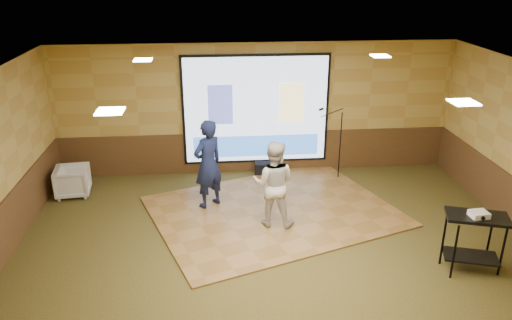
{
  "coord_description": "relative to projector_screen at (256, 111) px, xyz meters",
  "views": [
    {
      "loc": [
        -0.98,
        -7.37,
        4.65
      ],
      "look_at": [
        -0.23,
        0.92,
        1.3
      ],
      "focal_mm": 35.0,
      "sensor_mm": 36.0,
      "label": 1
    }
  ],
  "objects": [
    {
      "name": "player_left",
      "position": [
        -1.1,
        -1.73,
        -0.54
      ],
      "size": [
        0.78,
        0.74,
        1.8
      ],
      "primitive_type": "imported",
      "rotation": [
        0.0,
        0.0,
        3.81
      ],
      "color": "#141C41",
      "rests_on": "dance_floor"
    },
    {
      "name": "wainscot_back",
      "position": [
        0.0,
        0.04,
        -1.0
      ],
      "size": [
        9.0,
        0.04,
        0.95
      ],
      "primitive_type": "cube",
      "color": "#4D2F19",
      "rests_on": "ground"
    },
    {
      "name": "wainscot_left",
      "position": [
        -4.48,
        -3.44,
        -1.0
      ],
      "size": [
        0.04,
        7.0,
        0.95
      ],
      "primitive_type": "cube",
      "color": "#4D2F19",
      "rests_on": "ground"
    },
    {
      "name": "banquet_chair",
      "position": [
        -3.96,
        -0.93,
        -1.16
      ],
      "size": [
        0.76,
        0.75,
        0.63
      ],
      "primitive_type": "imported",
      "rotation": [
        0.0,
        0.0,
        1.68
      ],
      "color": "gray",
      "rests_on": "ground"
    },
    {
      "name": "player_right",
      "position": [
        0.09,
        -2.59,
        -0.62
      ],
      "size": [
        0.93,
        0.8,
        1.64
      ],
      "primitive_type": "imported",
      "rotation": [
        0.0,
        0.0,
        2.89
      ],
      "color": "beige",
      "rests_on": "dance_floor"
    },
    {
      "name": "ground",
      "position": [
        0.0,
        -3.44,
        -1.47
      ],
      "size": [
        9.0,
        9.0,
        0.0
      ],
      "primitive_type": "plane",
      "color": "#2B3317",
      "rests_on": "ground"
    },
    {
      "name": "downlight_sw",
      "position": [
        -2.2,
        -4.94,
        1.5
      ],
      "size": [
        0.32,
        0.32,
        0.02
      ],
      "primitive_type": "cube",
      "color": "#FFEDBF",
      "rests_on": "room_shell"
    },
    {
      "name": "projector_screen",
      "position": [
        0.0,
        0.0,
        0.0
      ],
      "size": [
        3.32,
        0.06,
        2.52
      ],
      "color": "black",
      "rests_on": "room_shell"
    },
    {
      "name": "room_shell",
      "position": [
        0.0,
        -3.44,
        0.62
      ],
      "size": [
        9.04,
        7.04,
        3.02
      ],
      "color": "tan",
      "rests_on": "ground"
    },
    {
      "name": "dance_floor",
      "position": [
        0.16,
        -2.08,
        -1.46
      ],
      "size": [
        5.44,
        4.8,
        0.03
      ],
      "primitive_type": "cube",
      "rotation": [
        0.0,
        0.0,
        0.35
      ],
      "color": "olive",
      "rests_on": "ground"
    },
    {
      "name": "downlight_nw",
      "position": [
        -2.2,
        -1.64,
        1.5
      ],
      "size": [
        0.32,
        0.32,
        0.02
      ],
      "primitive_type": "cube",
      "color": "#FFEDBF",
      "rests_on": "room_shell"
    },
    {
      "name": "downlight_ne",
      "position": [
        2.2,
        -1.64,
        1.5
      ],
      "size": [
        0.32,
        0.32,
        0.02
      ],
      "primitive_type": "cube",
      "color": "#FFEDBF",
      "rests_on": "room_shell"
    },
    {
      "name": "mic_stand",
      "position": [
        1.78,
        -0.57,
        -0.98
      ],
      "size": [
        0.66,
        0.27,
        1.69
      ],
      "rotation": [
        0.0,
        0.0,
        0.12
      ],
      "color": "black",
      "rests_on": "ground"
    },
    {
      "name": "downlight_se",
      "position": [
        2.2,
        -4.94,
        1.5
      ],
      "size": [
        0.32,
        0.32,
        0.02
      ],
      "primitive_type": "cube",
      "color": "#FFEDBF",
      "rests_on": "room_shell"
    },
    {
      "name": "av_table",
      "position": [
        3.05,
        -4.33,
        -0.79
      ],
      "size": [
        0.93,
        0.49,
        0.98
      ],
      "rotation": [
        0.0,
        0.0,
        -0.31
      ],
      "color": "black",
      "rests_on": "ground"
    },
    {
      "name": "duffel_bag",
      "position": [
        0.18,
        -0.19,
        -1.33
      ],
      "size": [
        0.48,
        0.35,
        0.28
      ],
      "primitive_type": "cube",
      "rotation": [
        0.0,
        0.0,
        -0.1
      ],
      "color": "black",
      "rests_on": "ground"
    },
    {
      "name": "projector",
      "position": [
        3.04,
        -4.37,
        -0.45
      ],
      "size": [
        0.28,
        0.24,
        0.09
      ],
      "primitive_type": "cube",
      "rotation": [
        0.0,
        0.0,
        0.08
      ],
      "color": "white",
      "rests_on": "av_table"
    }
  ]
}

